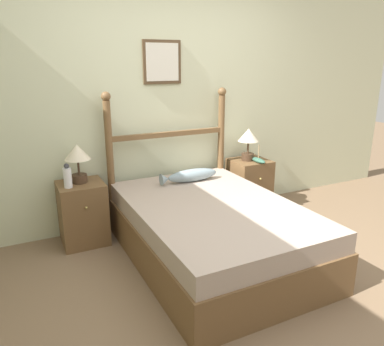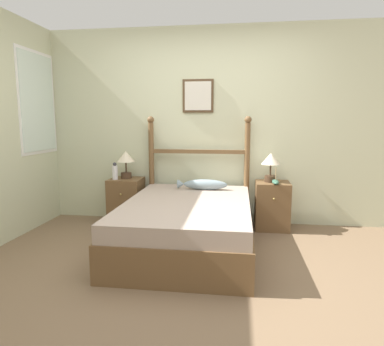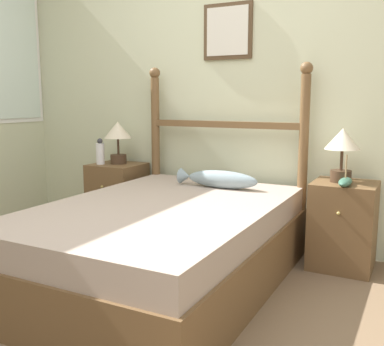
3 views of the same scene
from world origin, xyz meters
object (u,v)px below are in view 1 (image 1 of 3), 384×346
(model_boat, at_px, (258,160))
(table_lamp_right, at_px, (248,139))
(bottle, at_px, (68,177))
(nightstand_left, at_px, (83,213))
(fish_pillow, at_px, (190,176))
(bed, at_px, (212,231))
(nightstand_right, at_px, (249,185))
(table_lamp_left, at_px, (78,156))

(model_boat, bearing_deg, table_lamp_right, 111.10)
(table_lamp_right, distance_m, bottle, 1.99)
(nightstand_left, xyz_separation_m, table_lamp_right, (1.86, 0.01, 0.55))
(nightstand_left, xyz_separation_m, fish_pillow, (1.04, -0.18, 0.28))
(table_lamp_right, bearing_deg, bed, -138.25)
(nightstand_right, distance_m, table_lamp_right, 0.55)
(model_boat, bearing_deg, fish_pillow, -176.42)
(bed, relative_size, nightstand_left, 3.26)
(fish_pillow, bearing_deg, nightstand_left, 170.05)
(bottle, bearing_deg, nightstand_right, 2.21)
(nightstand_right, distance_m, fish_pillow, 0.92)
(nightstand_left, bearing_deg, fish_pillow, -9.95)
(fish_pillow, bearing_deg, bottle, 174.82)
(fish_pillow, bearing_deg, table_lamp_right, 12.89)
(table_lamp_right, bearing_deg, fish_pillow, -167.11)
(model_boat, height_order, fish_pillow, model_boat)
(bed, distance_m, table_lamp_right, 1.36)
(model_boat, bearing_deg, bottle, 178.58)
(table_lamp_right, bearing_deg, bottle, -177.59)
(model_boat, bearing_deg, nightstand_right, 98.14)
(nightstand_right, distance_m, model_boat, 0.35)
(bottle, height_order, fish_pillow, bottle)
(bed, bearing_deg, fish_pillow, 81.65)
(table_lamp_right, bearing_deg, nightstand_right, -9.87)
(nightstand_right, bearing_deg, table_lamp_left, 179.30)
(table_lamp_left, distance_m, bottle, 0.22)
(table_lamp_left, height_order, bottle, table_lamp_left)
(bed, distance_m, nightstand_left, 1.25)
(bottle, bearing_deg, table_lamp_left, 40.68)
(nightstand_left, relative_size, table_lamp_left, 1.64)
(model_boat, xyz_separation_m, fish_pillow, (-0.87, -0.05, -0.05))
(bed, distance_m, table_lamp_left, 1.39)
(table_lamp_right, bearing_deg, model_boat, -68.90)
(nightstand_left, relative_size, nightstand_right, 1.00)
(nightstand_left, bearing_deg, nightstand_right, 0.00)
(nightstand_right, bearing_deg, bed, -139.46)
(table_lamp_right, relative_size, bottle, 1.63)
(table_lamp_left, bearing_deg, bottle, -139.32)
(bed, height_order, nightstand_right, nightstand_right)
(table_lamp_left, height_order, fish_pillow, table_lamp_left)
(nightstand_left, bearing_deg, table_lamp_left, 86.87)
(nightstand_right, distance_m, table_lamp_left, 1.97)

